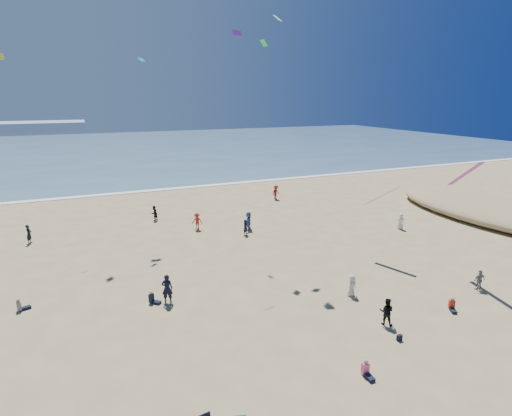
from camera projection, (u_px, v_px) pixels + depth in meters
name	position (u px, v px, depth m)	size (l,w,h in m)	color
ocean	(111.00, 150.00, 99.58)	(220.00, 100.00, 0.06)	#476B84
surf_line	(138.00, 192.00, 55.33)	(220.00, 1.20, 0.08)	white
standing_flyers	(245.00, 233.00, 36.11)	(35.89, 30.03, 1.94)	silver
seated_group	(255.00, 340.00, 20.94)	(25.62, 20.97, 0.84)	silver
navy_bag	(399.00, 338.00, 21.61)	(0.28, 0.18, 0.34)	black
kites_aloft	(314.00, 64.00, 26.69)	(41.33, 40.32, 29.74)	blue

